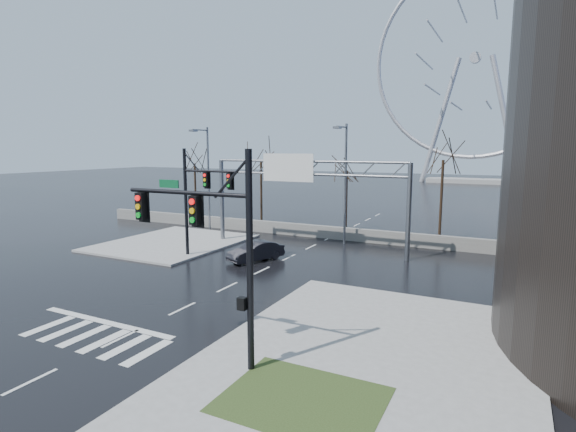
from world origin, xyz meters
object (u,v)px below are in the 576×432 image
Objects in this scene: signal_mast_near at (217,237)px; car at (256,251)px; ferris_wheel at (475,66)px; sign_gantry at (302,185)px; signal_mast_far at (198,193)px.

signal_mast_near reaches higher than car.
ferris_wheel is at bearing 109.80° from car.
ferris_wheel is at bearing 86.16° from sign_gantry.
signal_mast_near is 1.00× the size of signal_mast_far.
car is (-1.32, -4.87, -4.49)m from sign_gantry.
signal_mast_far is 1.90× the size of car.
signal_mast_near is at bearing -49.74° from signal_mast_far.
sign_gantry is at bearing 106.19° from signal_mast_near.
signal_mast_near reaches higher than sign_gantry.
sign_gantry is at bearing -93.84° from ferris_wheel.
sign_gantry is at bearing 47.53° from signal_mast_far.
car is (4.17, 1.13, -4.14)m from signal_mast_far.
signal_mast_far is 0.49× the size of sign_gantry.
sign_gantry is (-5.52, 19.00, 0.31)m from signal_mast_near.
signal_mast_far is (-11.01, 13.00, -0.04)m from signal_mast_near.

